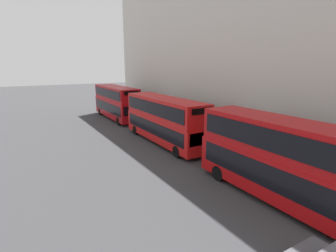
{
  "coord_description": "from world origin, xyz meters",
  "views": [
    {
      "loc": [
        -10.26,
        -2.73,
        7.29
      ],
      "look_at": [
        0.48,
        15.44,
        2.3
      ],
      "focal_mm": 28.0,
      "sensor_mm": 36.0,
      "label": 1
    }
  ],
  "objects": [
    {
      "name": "bus_leading",
      "position": [
        1.6,
        5.03,
        2.48
      ],
      "size": [
        2.59,
        11.22,
        4.5
      ],
      "color": "#B20C0F",
      "rests_on": "ground"
    },
    {
      "name": "bus_third_in_queue",
      "position": [
        1.6,
        31.13,
        2.42
      ],
      "size": [
        2.59,
        10.91,
        4.39
      ],
      "color": "#A80F14",
      "rests_on": "ground"
    },
    {
      "name": "bus_second_in_queue",
      "position": [
        1.6,
        18.04,
        2.37
      ],
      "size": [
        2.59,
        11.35,
        4.29
      ],
      "color": "red",
      "rests_on": "ground"
    }
  ]
}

